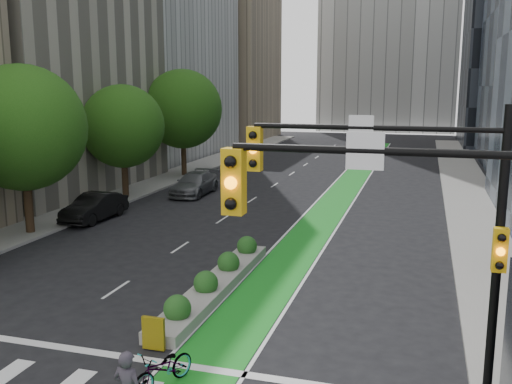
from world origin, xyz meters
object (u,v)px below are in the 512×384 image
Objects in this scene: parked_car_left_mid at (95,207)px; parked_car_left_far at (195,184)px; median_planter at (216,281)px; bicycle at (164,369)px.

parked_car_left_mid is 0.88× the size of parked_car_left_far.
parked_car_left_far is at bearing 114.91° from median_planter.
bicycle is at bearing -80.41° from median_planter.
parked_car_left_mid is at bearing 148.58° from bicycle.
parked_car_left_mid reaches higher than median_planter.
bicycle is 0.37× the size of parked_car_left_far.
median_planter is 5.09× the size of bicycle.
parked_car_left_far is at bearing 132.35° from bicycle.
median_planter is 13.80m from parked_car_left_mid.
median_planter is 1.90× the size of parked_car_left_far.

